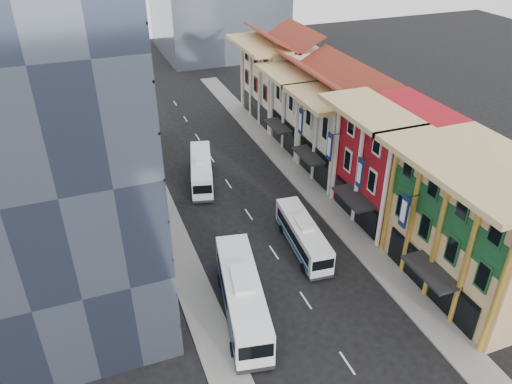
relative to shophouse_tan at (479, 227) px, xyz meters
name	(u,v)px	position (x,y,z in m)	size (l,w,h in m)	color
ground	(354,374)	(-14.00, -5.00, -6.00)	(200.00, 200.00, 0.00)	black
sidewalk_right	(320,199)	(-5.50, 17.00, -5.92)	(3.00, 90.00, 0.15)	slate
sidewalk_left	(170,230)	(-22.50, 17.00, -5.92)	(3.00, 90.00, 0.15)	slate
shophouse_tan	(479,227)	(0.00, 0.00, 0.00)	(8.00, 14.00, 12.00)	tan
shophouse_red	(395,163)	(0.00, 12.00, 0.00)	(8.00, 10.00, 12.00)	#A0121A
shophouse_cream_near	(347,136)	(0.00, 21.50, -1.00)	(8.00, 9.00, 10.00)	beige
shophouse_cream_mid	(313,109)	(0.00, 30.50, -1.00)	(8.00, 9.00, 10.00)	beige
shophouse_cream_far	(281,81)	(0.00, 41.00, -0.50)	(8.00, 12.00, 11.00)	beige
office_tower	(52,115)	(-31.00, 14.00, 9.00)	(12.00, 26.00, 30.00)	#3E4762
office_block_far	(69,108)	(-30.00, 37.00, 1.00)	(10.00, 18.00, 14.00)	gray
bus_left_near	(242,296)	(-19.50, 3.43, -4.03)	(2.88, 12.31, 3.95)	white
bus_left_far	(201,170)	(-16.78, 25.54, -4.36)	(2.40, 10.24, 3.28)	silver
bus_right	(303,235)	(-11.21, 9.57, -4.41)	(2.33, 9.95, 3.19)	silver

